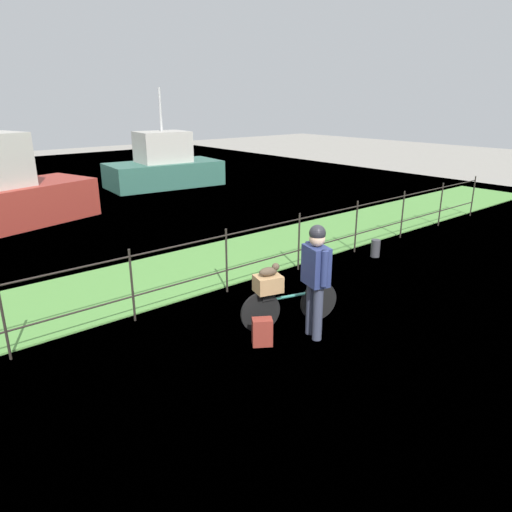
{
  "coord_description": "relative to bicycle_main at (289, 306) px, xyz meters",
  "views": [
    {
      "loc": [
        -4.63,
        -4.03,
        3.31
      ],
      "look_at": [
        -0.02,
        1.46,
        0.9
      ],
      "focal_mm": 32.96,
      "sensor_mm": 36.0,
      "label": 1
    }
  ],
  "objects": [
    {
      "name": "terrier_dog",
      "position": [
        -0.32,
        0.09,
        0.61
      ],
      "size": [
        0.32,
        0.21,
        0.18
      ],
      "color": "#4C3D2D",
      "rests_on": "wooden_crate"
    },
    {
      "name": "moored_boat_near",
      "position": [
        4.63,
        11.92,
        0.43
      ],
      "size": [
        4.53,
        2.53,
        3.71
      ],
      "color": "#336656",
      "rests_on": "ground"
    },
    {
      "name": "iron_fence",
      "position": [
        0.07,
        1.67,
        0.35
      ],
      "size": [
        18.04,
        0.04,
        1.18
      ],
      "color": "#28231E",
      "rests_on": "ground"
    },
    {
      "name": "backpack_on_paving",
      "position": [
        -0.7,
        -0.19,
        -0.13
      ],
      "size": [
        0.33,
        0.3,
        0.4
      ],
      "primitive_type": "cube",
      "rotation": [
        0.0,
        0.0,
        5.7
      ],
      "color": "maroon",
      "rests_on": "ground"
    },
    {
      "name": "grass_strip",
      "position": [
        0.07,
        3.05,
        -0.32
      ],
      "size": [
        27.0,
        2.4,
        0.03
      ],
      "primitive_type": "cube",
      "color": "#569342",
      "rests_on": "ground"
    },
    {
      "name": "bicycle_main",
      "position": [
        0.0,
        0.0,
        0.0
      ],
      "size": [
        1.56,
        0.5,
        0.62
      ],
      "color": "black",
      "rests_on": "ground"
    },
    {
      "name": "cyclist_person",
      "position": [
        0.03,
        -0.48,
        0.67
      ],
      "size": [
        0.36,
        0.52,
        1.68
      ],
      "color": "#383D51",
      "rests_on": "ground"
    },
    {
      "name": "wooden_crate",
      "position": [
        -0.34,
        0.1,
        0.41
      ],
      "size": [
        0.45,
        0.4,
        0.25
      ],
      "primitive_type": "cube",
      "rotation": [
        0.0,
        0.0,
        -0.29
      ],
      "color": "#A87F51",
      "rests_on": "bicycle_main"
    },
    {
      "name": "ground_plane",
      "position": [
        0.07,
        -0.62,
        -0.33
      ],
      "size": [
        60.0,
        60.0,
        0.0
      ],
      "primitive_type": "plane",
      "color": "gray"
    },
    {
      "name": "mooring_bollard",
      "position": [
        3.75,
        1.17,
        -0.14
      ],
      "size": [
        0.2,
        0.2,
        0.38
      ],
      "primitive_type": "cylinder",
      "color": "#38383D",
      "rests_on": "ground"
    },
    {
      "name": "harbor_water",
      "position": [
        0.07,
        10.97,
        -0.33
      ],
      "size": [
        30.0,
        30.0,
        0.0
      ],
      "primitive_type": "plane",
      "color": "slate",
      "rests_on": "ground"
    }
  ]
}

